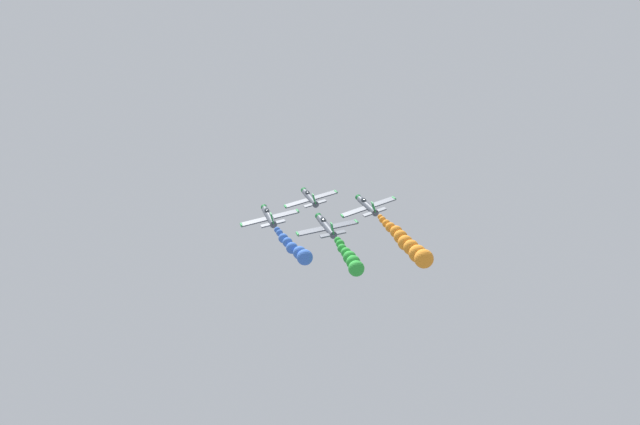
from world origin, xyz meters
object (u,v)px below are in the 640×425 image
at_px(airplane_right_inner, 367,205).
at_px(airplane_lead, 310,198).
at_px(airplane_left_outer, 326,226).
at_px(airplane_left_inner, 269,216).

bearing_deg(airplane_right_inner, airplane_lead, 137.41).
bearing_deg(airplane_left_outer, airplane_lead, 86.77).
height_order(airplane_lead, airplane_left_inner, airplane_lead).
xyz_separation_m(airplane_left_inner, airplane_left_outer, (7.67, -7.23, 0.05)).
bearing_deg(airplane_lead, airplane_left_inner, -133.91).
relative_size(airplane_left_inner, airplane_left_outer, 1.00).
distance_m(airplane_left_inner, airplane_left_outer, 10.53).
bearing_deg(airplane_lead, airplane_right_inner, -42.59).
height_order(airplane_left_inner, airplane_right_inner, airplane_right_inner).
bearing_deg(airplane_right_inner, airplane_left_outer, -136.29).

